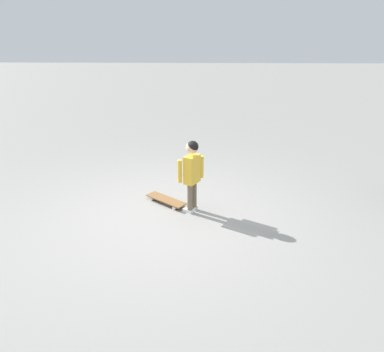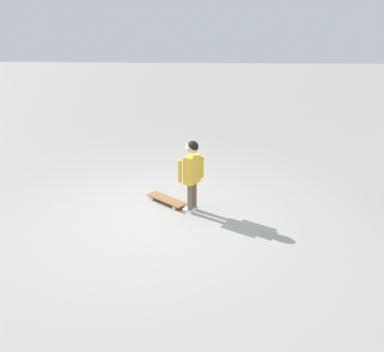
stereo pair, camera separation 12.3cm
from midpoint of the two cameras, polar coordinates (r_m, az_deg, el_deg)
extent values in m
plane|color=gray|center=(5.12, -4.94, -6.70)|extent=(50.00, 50.00, 0.00)
cylinder|color=brown|center=(5.16, -1.01, -3.39)|extent=(0.08, 0.08, 0.42)
cube|color=white|center=(5.27, -1.27, -5.42)|extent=(0.17, 0.15, 0.05)
cylinder|color=brown|center=(5.25, -0.35, -2.95)|extent=(0.08, 0.08, 0.42)
cube|color=white|center=(5.36, -0.61, -4.97)|extent=(0.17, 0.15, 0.05)
cube|color=gold|center=(5.04, -0.70, 1.05)|extent=(0.24, 0.28, 0.40)
cylinder|color=gold|center=(4.98, -2.64, 0.73)|extent=(0.06, 0.06, 0.32)
cylinder|color=gold|center=(5.14, 0.81, 1.44)|extent=(0.06, 0.06, 0.32)
sphere|color=beige|center=(4.94, -0.71, 4.46)|extent=(0.17, 0.17, 0.17)
sphere|color=black|center=(4.93, -0.62, 4.61)|extent=(0.16, 0.16, 0.16)
cube|color=olive|center=(5.53, -4.73, -3.68)|extent=(0.65, 0.58, 0.02)
cube|color=#B7B7BC|center=(5.69, -6.43, -3.12)|extent=(0.09, 0.10, 0.02)
cube|color=#B7B7BC|center=(5.38, -2.92, -4.54)|extent=(0.09, 0.10, 0.02)
cylinder|color=beige|center=(5.65, -6.98, -3.58)|extent=(0.06, 0.06, 0.06)
cylinder|color=beige|center=(5.74, -5.88, -3.09)|extent=(0.06, 0.06, 0.06)
cylinder|color=beige|center=(5.34, -3.46, -5.03)|extent=(0.06, 0.06, 0.06)
cylinder|color=beige|center=(5.44, -2.37, -4.49)|extent=(0.06, 0.06, 0.06)
camera|label=1|loc=(0.06, -90.69, -0.28)|focal=34.09mm
camera|label=2|loc=(0.06, 89.31, 0.28)|focal=34.09mm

